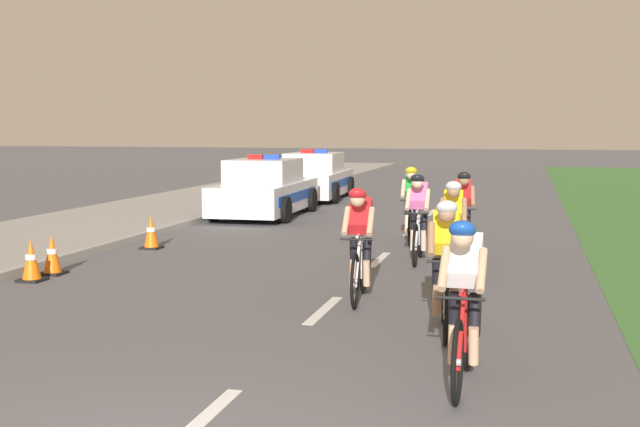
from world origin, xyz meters
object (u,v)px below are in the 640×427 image
(cyclist_fifth, at_px, (418,216))
(traffic_cone_near, at_px, (151,232))
(cyclist_fourth, at_px, (453,230))
(cyclist_third, at_px, (360,242))
(police_car_second, at_px, (315,178))
(police_car_nearest, at_px, (265,190))
(traffic_cone_far, at_px, (52,255))
(cyclist_lead, at_px, (464,300))
(traffic_cone_mid, at_px, (31,261))
(cyclist_second, at_px, (445,264))
(cyclist_seventh, at_px, (412,203))
(cyclist_sixth, at_px, (463,212))

(cyclist_fifth, bearing_deg, traffic_cone_near, 176.97)
(cyclist_fourth, relative_size, cyclist_fifth, 1.00)
(cyclist_third, xyz_separation_m, police_car_second, (-4.40, 14.46, -0.11))
(police_car_nearest, height_order, traffic_cone_far, police_car_nearest)
(cyclist_lead, distance_m, traffic_cone_mid, 7.46)
(cyclist_lead, xyz_separation_m, police_car_nearest, (-6.00, 12.64, -0.11))
(cyclist_lead, xyz_separation_m, cyclist_second, (-0.34, 1.82, 0.00))
(police_car_nearest, xyz_separation_m, police_car_second, (0.00, 5.07, 0.00))
(cyclist_third, relative_size, police_car_nearest, 0.39)
(cyclist_fourth, distance_m, traffic_cone_near, 6.14)
(cyclist_second, relative_size, police_car_nearest, 0.39)
(traffic_cone_near, xyz_separation_m, traffic_cone_mid, (-0.29, -3.41, 0.00))
(cyclist_fourth, relative_size, police_car_nearest, 0.39)
(cyclist_lead, height_order, cyclist_second, same)
(traffic_cone_near, bearing_deg, cyclist_seventh, 23.58)
(cyclist_lead, relative_size, cyclist_sixth, 1.00)
(cyclist_sixth, xyz_separation_m, traffic_cone_far, (-6.08, -3.42, -0.48))
(cyclist_second, height_order, traffic_cone_near, cyclist_second)
(cyclist_second, bearing_deg, traffic_cone_near, 140.33)
(cyclist_third, distance_m, police_car_nearest, 10.37)
(cyclist_fourth, distance_m, police_car_second, 13.94)
(cyclist_lead, relative_size, cyclist_fifth, 1.00)
(cyclist_fifth, height_order, police_car_nearest, police_car_nearest)
(cyclist_fifth, height_order, traffic_cone_mid, cyclist_fifth)
(cyclist_seventh, height_order, traffic_cone_mid, cyclist_seventh)
(cyclist_seventh, distance_m, traffic_cone_mid, 7.38)
(cyclist_third, bearing_deg, cyclist_sixth, 75.91)
(cyclist_lead, height_order, police_car_nearest, police_car_nearest)
(cyclist_lead, bearing_deg, police_car_second, 108.70)
(cyclist_seventh, bearing_deg, traffic_cone_near, -156.42)
(cyclist_fifth, bearing_deg, traffic_cone_mid, -149.77)
(cyclist_lead, relative_size, cyclist_seventh, 1.00)
(police_car_second, xyz_separation_m, traffic_cone_mid, (-0.64, -14.32, -0.37))
(cyclist_second, relative_size, cyclist_seventh, 1.00)
(police_car_nearest, bearing_deg, traffic_cone_far, -94.28)
(cyclist_second, height_order, cyclist_sixth, same)
(police_car_second, bearing_deg, cyclist_sixth, -62.26)
(cyclist_lead, bearing_deg, cyclist_third, 116.15)
(cyclist_sixth, bearing_deg, cyclist_third, -104.09)
(traffic_cone_near, relative_size, traffic_cone_far, 1.00)
(cyclist_third, height_order, traffic_cone_mid, cyclist_third)
(cyclist_fifth, xyz_separation_m, cyclist_sixth, (0.68, 0.85, 0.00))
(cyclist_sixth, distance_m, cyclist_seventh, 1.83)
(cyclist_fifth, height_order, traffic_cone_far, cyclist_fifth)
(police_car_second, height_order, traffic_cone_near, police_car_second)
(cyclist_lead, bearing_deg, traffic_cone_mid, 152.90)
(cyclist_second, relative_size, cyclist_third, 1.00)
(cyclist_fifth, xyz_separation_m, cyclist_seventh, (-0.43, 2.31, 0.00))
(cyclist_lead, height_order, police_car_second, police_car_second)
(cyclist_lead, relative_size, traffic_cone_near, 2.69)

